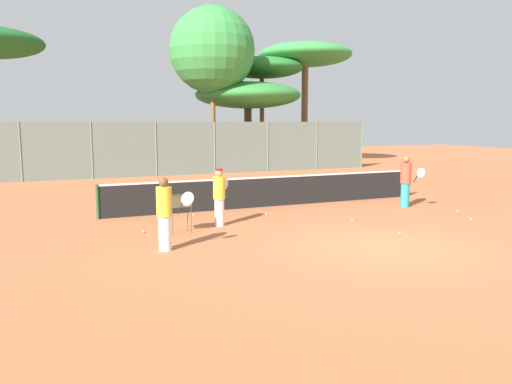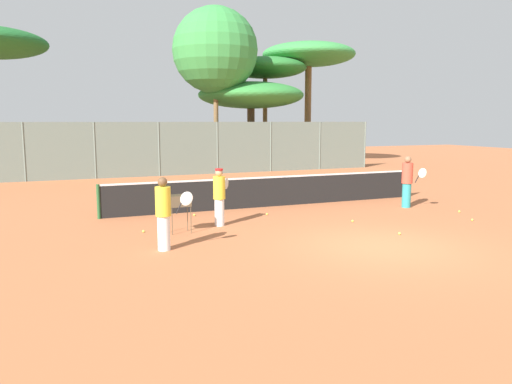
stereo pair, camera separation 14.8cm
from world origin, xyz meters
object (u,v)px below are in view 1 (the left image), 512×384
object	(u,v)px
parked_car	(204,159)
player_yellow_shirt	(165,213)
player_red_cap	(406,181)
tennis_net	(272,191)
ball_cart	(180,204)
player_white_outfit	(219,196)

from	to	relation	value
parked_car	player_yellow_shirt	bearing A→B (deg)	-110.02
player_red_cap	parked_car	size ratio (longest dim) A/B	0.43
tennis_net	ball_cart	world-z (taller)	tennis_net
ball_cart	parked_car	bearing A→B (deg)	70.52
parked_car	ball_cart	bearing A→B (deg)	-109.48
player_white_outfit	parked_car	world-z (taller)	player_white_outfit
player_white_outfit	ball_cart	size ratio (longest dim) A/B	1.61
player_red_cap	parked_car	world-z (taller)	player_red_cap
tennis_net	player_yellow_shirt	size ratio (longest dim) A/B	6.94
player_red_cap	ball_cart	bearing A→B (deg)	-106.48
tennis_net	player_yellow_shirt	distance (m)	6.64
tennis_net	player_yellow_shirt	xyz separation A→B (m)	(-4.86, -4.51, 0.32)
player_white_outfit	ball_cart	distance (m)	1.35
player_yellow_shirt	tennis_net	bearing A→B (deg)	58.14
player_white_outfit	player_red_cap	distance (m)	7.00
ball_cart	player_red_cap	bearing A→B (deg)	5.96
player_yellow_shirt	parked_car	xyz separation A→B (m)	(6.70, 18.38, -0.22)
tennis_net	player_yellow_shirt	world-z (taller)	player_yellow_shirt
player_red_cap	player_yellow_shirt	distance (m)	9.41
tennis_net	ball_cart	size ratio (longest dim) A/B	11.63
tennis_net	player_white_outfit	bearing A→B (deg)	-139.51
player_white_outfit	ball_cart	bearing A→B (deg)	151.85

